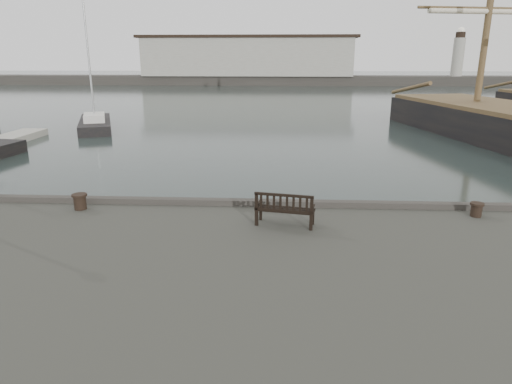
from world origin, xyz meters
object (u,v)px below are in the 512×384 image
Objects in this scene: bench at (285,215)px; bollard_right at (476,210)px; bollard_left at (80,202)px; yacht_d at (96,126)px.

bollard_right is at bearing 21.51° from bench.
bench is 6.30m from bollard_left.
yacht_d is at bearing 111.23° from bollard_left.
bollard_left is at bearing -89.76° from yacht_d.
bollard_right is 0.03× the size of yacht_d.
bollard_right is 34.08m from yacht_d.
bench is 5.66m from bollard_right.
bollard_left is 1.17× the size of bollard_right.
bollard_right is at bearing -70.95° from yacht_d.
yacht_d is (-21.90, 26.07, -1.53)m from bollard_right.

